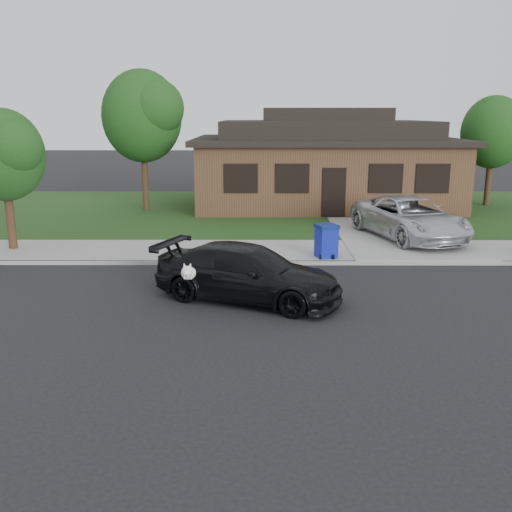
{
  "coord_description": "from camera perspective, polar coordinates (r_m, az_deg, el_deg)",
  "views": [
    {
      "loc": [
        0.75,
        -13.45,
        4.52
      ],
      "look_at": [
        0.7,
        0.21,
        1.1
      ],
      "focal_mm": 40.0,
      "sensor_mm": 36.0,
      "label": 1
    }
  ],
  "objects": [
    {
      "name": "ground",
      "position": [
        14.21,
        -2.82,
        -4.52
      ],
      "size": [
        120.0,
        120.0,
        0.0
      ],
      "primitive_type": "plane",
      "color": "black",
      "rests_on": "ground"
    },
    {
      "name": "recycling_bin",
      "position": [
        18.0,
        7.05,
        1.53
      ],
      "size": [
        0.8,
        0.8,
        1.05
      ],
      "rotation": [
        0.0,
        0.0,
        0.33
      ],
      "color": "#0D1A95",
      "rests_on": "sidewalk"
    },
    {
      "name": "sedan",
      "position": [
        14.09,
        -0.84,
        -1.73
      ],
      "size": [
        5.1,
        3.61,
        1.37
      ],
      "rotation": [
        0.0,
        0.0,
        1.17
      ],
      "color": "black",
      "rests_on": "ground"
    },
    {
      "name": "lawn",
      "position": [
        26.83,
        -1.38,
        4.5
      ],
      "size": [
        60.0,
        13.0,
        0.13
      ],
      "primitive_type": "cube",
      "color": "#193814",
      "rests_on": "ground"
    },
    {
      "name": "driveway",
      "position": [
        24.43,
        12.65,
        3.22
      ],
      "size": [
        4.5,
        13.0,
        0.14
      ],
      "primitive_type": "cube",
      "color": "gray",
      "rests_on": "ground"
    },
    {
      "name": "tree_2",
      "position": [
        20.3,
        -23.72,
        9.36
      ],
      "size": [
        2.73,
        2.6,
        4.59
      ],
      "color": "#332114",
      "rests_on": "ground"
    },
    {
      "name": "minivan",
      "position": [
        21.29,
        15.11,
        3.71
      ],
      "size": [
        3.84,
        5.76,
        1.47
      ],
      "primitive_type": "imported",
      "rotation": [
        0.0,
        0.0,
        0.29
      ],
      "color": "silver",
      "rests_on": "driveway"
    },
    {
      "name": "house",
      "position": [
        28.72,
        6.82,
        9.2
      ],
      "size": [
        12.6,
        8.6,
        4.65
      ],
      "color": "#422B1C",
      "rests_on": "ground"
    },
    {
      "name": "tree_1",
      "position": [
        30.09,
        22.95,
        11.44
      ],
      "size": [
        3.15,
        3.0,
        5.25
      ],
      "color": "#332114",
      "rests_on": "ground"
    },
    {
      "name": "tree_0",
      "position": [
        26.81,
        -11.02,
        13.72
      ],
      "size": [
        3.78,
        3.6,
        6.34
      ],
      "color": "#332114",
      "rests_on": "ground"
    },
    {
      "name": "sidewalk",
      "position": [
        18.99,
        -2.04,
        0.47
      ],
      "size": [
        60.0,
        3.0,
        0.12
      ],
      "primitive_type": "cube",
      "color": "gray",
      "rests_on": "ground"
    },
    {
      "name": "curb",
      "position": [
        17.54,
        -2.23,
        -0.69
      ],
      "size": [
        60.0,
        0.12,
        0.12
      ],
      "primitive_type": "cube",
      "color": "gray",
      "rests_on": "ground"
    }
  ]
}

